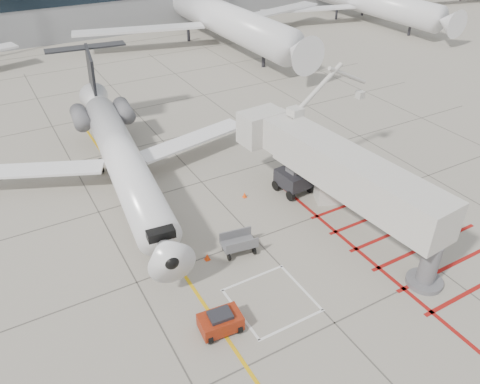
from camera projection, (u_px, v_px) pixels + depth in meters
ground_plane at (291, 277)px, 27.34m from camera, size 260.00×260.00×0.00m
regional_jet at (127, 154)px, 31.96m from camera, size 25.51×30.80×7.50m
jet_bridge at (354, 184)px, 29.15m from camera, size 9.85×18.48×7.15m
pushback_tug at (220, 321)px, 23.74m from camera, size 2.26×1.53×1.25m
baggage_cart at (239, 243)px, 28.83m from camera, size 2.29×1.64×1.33m
ground_power_unit at (335, 187)px, 33.51m from camera, size 3.08×2.53×2.12m
cone_nose at (207, 257)px, 28.46m from camera, size 0.34×0.34×0.47m
cone_side at (245, 195)px, 34.19m from camera, size 0.31×0.31×0.43m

